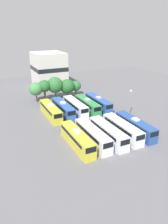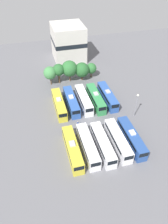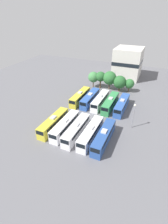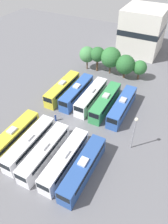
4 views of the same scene
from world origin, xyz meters
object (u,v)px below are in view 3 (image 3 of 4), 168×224
at_px(bus_8, 110,103).
at_px(worker_person, 78,113).
at_px(bus_5, 80,97).
at_px(bus_6, 90,98).
at_px(bus_7, 100,100).
at_px(bus_1, 65,125).
at_px(tree_3, 120,82).
at_px(tree_1, 101,77).
at_px(tree_2, 110,78).
at_px(bus_4, 104,136).
at_px(tree_4, 129,84).
at_px(bus_2, 76,130).
at_px(light_pole, 134,112).
at_px(bus_0, 54,122).
at_px(bus_3, 91,133).
at_px(bus_9, 122,105).
at_px(depot_building, 128,63).
at_px(tree_0, 93,77).

bearing_deg(bus_8, worker_person, -131.49).
xyz_separation_m(bus_5, bus_6, (3.53, 0.29, 0.00)).
xyz_separation_m(bus_7, worker_person, (-3.83, -8.61, -0.91)).
height_order(bus_6, bus_8, same).
relative_size(bus_1, tree_3, 1.96).
bearing_deg(bus_6, worker_person, -91.57).
bearing_deg(tree_3, tree_1, 179.37).
distance_m(bus_5, bus_8, 10.60).
height_order(bus_1, tree_1, tree_1).
xyz_separation_m(bus_6, tree_2, (2.53, 13.58, 2.84)).
distance_m(bus_4, worker_person, 13.72).
distance_m(bus_1, tree_4, 32.75).
relative_size(bus_2, bus_5, 1.00).
bearing_deg(bus_8, bus_7, 174.14).
bearing_deg(worker_person, light_pole, 0.22).
distance_m(bus_0, worker_person, 9.00).
relative_size(bus_4, tree_2, 1.68).
bearing_deg(bus_2, bus_6, 100.93).
height_order(bus_5, tree_4, tree_4).
relative_size(bus_1, tree_1, 1.80).
relative_size(bus_3, tree_3, 1.96).
relative_size(bus_7, bus_8, 1.00).
xyz_separation_m(bus_4, bus_8, (-3.34, 16.87, 0.00)).
bearing_deg(tree_4, bus_6, -125.26).
bearing_deg(bus_4, bus_9, 89.02).
distance_m(bus_8, light_pole, 12.12).
distance_m(bus_0, light_pole, 20.94).
height_order(bus_9, depot_building, depot_building).
bearing_deg(bus_0, tree_2, 78.83).
bearing_deg(bus_0, bus_1, 0.50).
bearing_deg(worker_person, tree_2, 82.91).
distance_m(bus_1, bus_7, 17.30).
bearing_deg(bus_2, bus_3, 3.67).
xyz_separation_m(bus_0, bus_3, (10.60, -0.17, 0.00)).
bearing_deg(bus_1, tree_0, 97.33).
relative_size(bus_9, tree_1, 1.80).
distance_m(bus_8, tree_4, 14.95).
bearing_deg(tree_1, bus_7, -70.77).
bearing_deg(tree_0, worker_person, -80.46).
distance_m(bus_2, bus_3, 3.74).
distance_m(bus_6, bus_8, 7.08).
relative_size(bus_9, depot_building, 0.93).
bearing_deg(bus_4, bus_1, 178.32).
bearing_deg(tree_1, bus_9, -48.99).
distance_m(bus_5, tree_4, 19.91).
bearing_deg(tree_2, worker_person, -97.09).
height_order(bus_8, tree_2, tree_2).
bearing_deg(bus_0, bus_5, 90.09).
relative_size(bus_4, worker_person, 6.86).
relative_size(bus_0, bus_1, 1.00).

